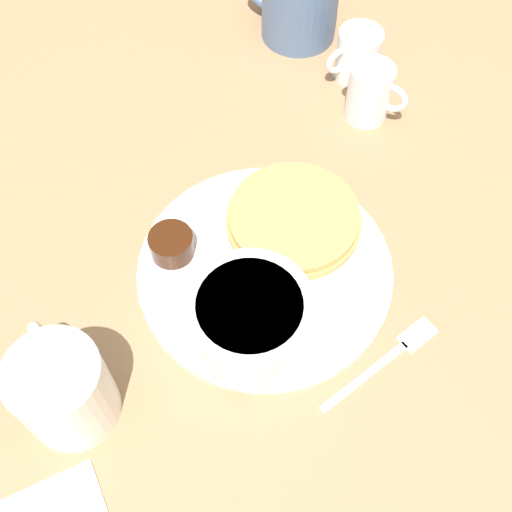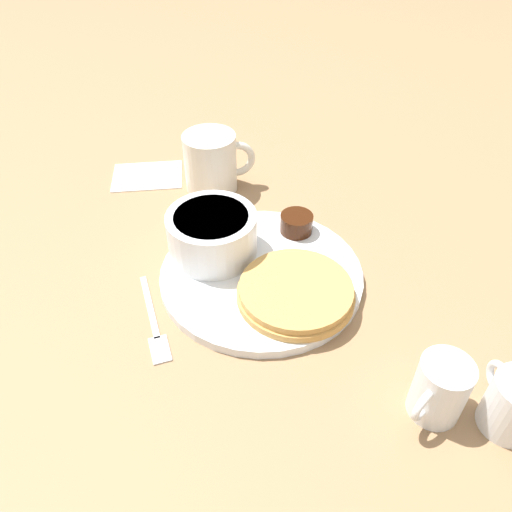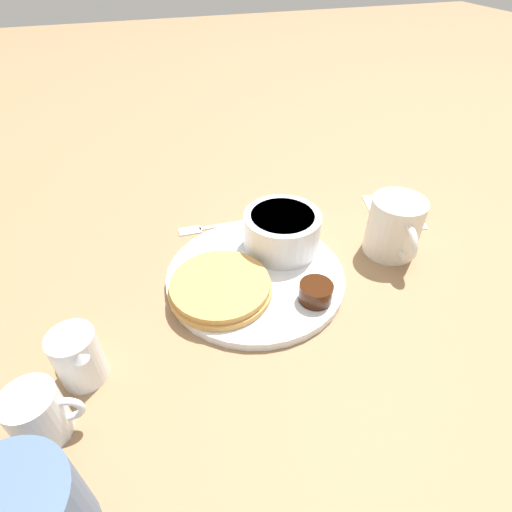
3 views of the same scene
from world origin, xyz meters
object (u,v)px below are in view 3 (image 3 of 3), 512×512
Objects in this scene: creamer_pitcher_near at (78,356)px; fork at (209,227)px; bowl at (282,230)px; creamer_pitcher_far at (38,414)px; coffee_mug at (394,226)px; plate at (255,276)px.

creamer_pitcher_near is 0.30m from fork.
creamer_pitcher_near is at bearing -64.69° from bowl.
creamer_pitcher_near reaches higher than creamer_pitcher_far.
coffee_mug reaches higher than fork.
bowl and creamer_pitcher_near have the same top height.
coffee_mug reaches higher than plate.
plate is at bearing 13.90° from fork.
coffee_mug is (0.04, 0.16, 0.00)m from bowl.
creamer_pitcher_near is 0.07m from creamer_pitcher_far.
plate is 0.22m from coffee_mug.
bowl is 1.55× the size of creamer_pitcher_near.
coffee_mug is 1.52× the size of creamer_pitcher_near.
bowl is 0.31m from creamer_pitcher_near.
bowl is 0.14m from fork.
creamer_pitcher_far is at bearing -59.31° from bowl.
plate reaches higher than fork.
creamer_pitcher_near is at bearing 147.14° from creamer_pitcher_far.
creamer_pitcher_far reaches higher than fork.
bowl reaches higher than creamer_pitcher_far.
creamer_pitcher_far is at bearing -61.25° from plate.
bowl is (-0.04, 0.05, 0.04)m from plate.
bowl is at bearing 43.21° from fork.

